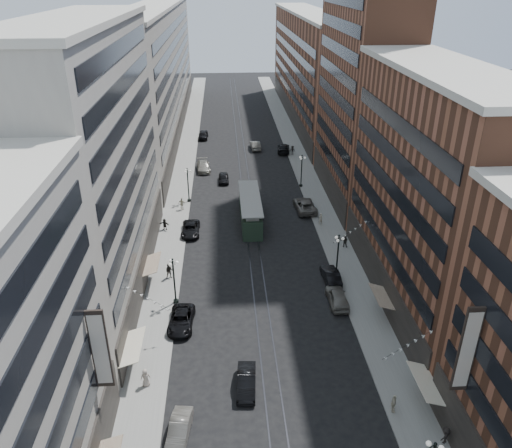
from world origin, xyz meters
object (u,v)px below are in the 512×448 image
object	(u,v)px
lamppost_se_mid	(302,170)
car_11	(305,205)
lamppost_se_far	(338,255)
streetcar	(250,210)
pedestrian_1	(146,378)
pedestrian_4	(394,404)
lamppost_sw_far	(174,279)
car_8	(203,166)
lamppost_sw_mid	(188,184)
car_2	(181,320)
pedestrian_9	(292,150)
pedestrian_6	(182,204)
pedestrian_3	(445,435)
car_12	(283,148)
car_13	(224,178)
car_7	(191,229)
car_10	(331,276)
car_14	(255,145)
car_1	(179,429)
pedestrian_2	(169,271)
pedestrian_5	(165,224)
car_4	(337,297)
car_5	(246,382)
car_9	(203,135)
pedestrian_7	(345,241)
pedestrian_8	(320,219)

from	to	relation	value
lamppost_se_mid	car_11	bearing A→B (deg)	-94.95
lamppost_se_far	streetcar	size ratio (longest dim) A/B	0.42
pedestrian_1	pedestrian_4	xyz separation A→B (m)	(20.34, -4.24, -0.02)
lamppost_sw_far	car_8	distance (m)	41.08
lamppost_sw_mid	car_2	bearing A→B (deg)	-88.41
pedestrian_9	pedestrian_6	bearing A→B (deg)	-108.55
pedestrian_3	lamppost_se_mid	bearing A→B (deg)	-121.22
car_2	car_12	distance (m)	57.01
car_13	pedestrian_9	distance (m)	19.07
car_7	car_10	distance (m)	21.30
car_14	pedestrian_3	bearing A→B (deg)	93.79
pedestrian_4	car_1	bearing A→B (deg)	106.45
pedestrian_2	car_14	world-z (taller)	pedestrian_2
lamppost_sw_mid	pedestrian_5	xyz separation A→B (m)	(-2.84, -9.52, -2.13)
car_4	car_8	bearing A→B (deg)	-69.48
car_11	car_5	bearing A→B (deg)	70.09
car_1	car_7	size ratio (longest dim) A/B	0.82
car_12	pedestrian_5	bearing A→B (deg)	65.04
pedestrian_1	pedestrian_3	xyz separation A→B (m)	(23.31, -7.47, -0.11)
pedestrian_2	pedestrian_5	world-z (taller)	pedestrian_2
car_5	pedestrian_6	bearing A→B (deg)	105.95
car_7	pedestrian_6	bearing A→B (deg)	102.31
car_14	pedestrian_9	xyz separation A→B (m)	(7.04, -4.36, 0.22)
pedestrian_3	pedestrian_6	bearing A→B (deg)	-97.52
car_7	car_10	bearing A→B (deg)	-37.78
car_7	pedestrian_9	xyz separation A→B (m)	(18.35, 32.16, 0.33)
pedestrian_1	car_14	bearing A→B (deg)	-112.39
car_9	pedestrian_6	xyz separation A→B (m)	(-2.16, -36.83, 0.26)
lamppost_se_far	pedestrian_2	world-z (taller)	lamppost_se_far
lamppost_se_mid	car_13	xyz separation A→B (m)	(-12.92, 3.13, -2.37)
car_4	pedestrian_5	xyz separation A→B (m)	(-20.25, 18.65, 0.13)
car_14	car_8	bearing A→B (deg)	45.39
car_1	pedestrian_7	distance (m)	34.47
lamppost_se_far	car_12	xyz separation A→B (m)	(-0.80, 46.55, -2.26)
pedestrian_1	pedestrian_6	size ratio (longest dim) A/B	0.93
lamppost_se_mid	pedestrian_3	bearing A→B (deg)	-86.36
lamppost_se_far	lamppost_se_mid	xyz separation A→B (m)	(0.00, 28.00, 0.00)
pedestrian_3	pedestrian_6	distance (m)	49.08
car_1	car_9	bearing A→B (deg)	97.78
car_2	streetcar	bearing A→B (deg)	74.01
lamppost_sw_mid	lamppost_se_far	distance (m)	29.45
pedestrian_4	car_7	bearing A→B (deg)	41.38
car_4	lamppost_se_mid	bearing A→B (deg)	-91.42
car_5	car_7	xyz separation A→B (m)	(-6.20, 29.18, -0.03)
car_7	car_10	xyz separation A→B (m)	(16.80, -13.10, 0.06)
pedestrian_3	pedestrian_8	distance (m)	37.33
lamppost_sw_mid	pedestrian_4	world-z (taller)	lamppost_sw_mid
pedestrian_4	pedestrian_5	world-z (taller)	pedestrian_4
lamppost_se_mid	pedestrian_4	world-z (taller)	lamppost_se_mid
lamppost_sw_mid	car_5	bearing A→B (deg)	-80.05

